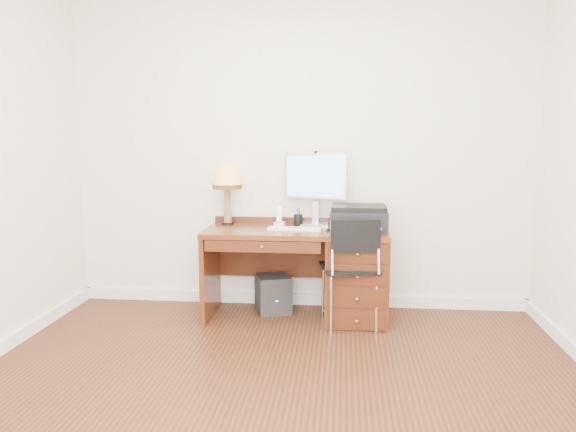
# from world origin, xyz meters

# --- Properties ---
(ground) EXTENTS (4.00, 4.00, 0.00)m
(ground) POSITION_xyz_m (0.00, 0.00, 0.00)
(ground) COLOR #34180C
(ground) RESTS_ON ground
(room_shell) EXTENTS (4.00, 4.00, 4.00)m
(room_shell) POSITION_xyz_m (0.00, 0.63, 0.05)
(room_shell) COLOR silver
(room_shell) RESTS_ON ground
(desk) EXTENTS (1.50, 0.67, 0.75)m
(desk) POSITION_xyz_m (0.32, 1.40, 0.41)
(desk) COLOR #5B2613
(desk) RESTS_ON ground
(monitor) EXTENTS (0.53, 0.21, 0.61)m
(monitor) POSITION_xyz_m (0.14, 1.63, 1.14)
(monitor) COLOR silver
(monitor) RESTS_ON desk
(keyboard) EXTENTS (0.44, 0.14, 0.02)m
(keyboard) POSITION_xyz_m (-0.01, 1.36, 0.76)
(keyboard) COLOR white
(keyboard) RESTS_ON desk
(mouse_pad) EXTENTS (0.20, 0.20, 0.04)m
(mouse_pad) POSITION_xyz_m (0.34, 1.36, 0.76)
(mouse_pad) COLOR black
(mouse_pad) RESTS_ON desk
(printer) EXTENTS (0.46, 0.36, 0.20)m
(printer) POSITION_xyz_m (0.51, 1.40, 0.85)
(printer) COLOR black
(printer) RESTS_ON desk
(leg_lamp) EXTENTS (0.26, 0.26, 0.53)m
(leg_lamp) POSITION_xyz_m (-0.61, 1.58, 1.14)
(leg_lamp) COLOR black
(leg_lamp) RESTS_ON desk
(phone) EXTENTS (0.09, 0.09, 0.18)m
(phone) POSITION_xyz_m (-0.15, 1.51, 0.80)
(phone) COLOR white
(phone) RESTS_ON desk
(pen_cup) EXTENTS (0.08, 0.08, 0.10)m
(pen_cup) POSITION_xyz_m (0.00, 1.57, 0.80)
(pen_cup) COLOR black
(pen_cup) RESTS_ON desk
(chair) EXTENTS (0.50, 0.50, 0.89)m
(chair) POSITION_xyz_m (0.44, 1.16, 0.54)
(chair) COLOR black
(chair) RESTS_ON ground
(equipment_box) EXTENTS (0.35, 0.35, 0.32)m
(equipment_box) POSITION_xyz_m (-0.21, 1.50, 0.16)
(equipment_box) COLOR black
(equipment_box) RESTS_ON ground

